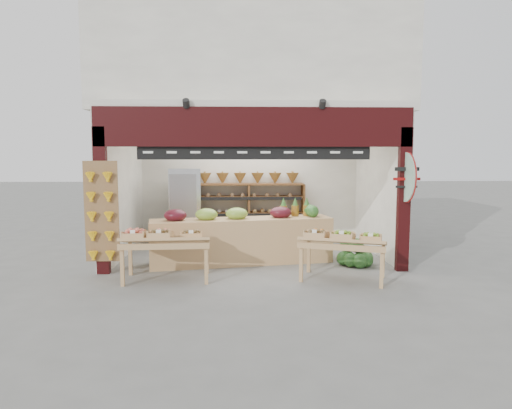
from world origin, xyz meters
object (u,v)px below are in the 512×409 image
object	(u,v)px
refrigerator	(185,208)
mid_counter	(241,239)
cardboard_stack	(201,245)
display_table_right	(340,238)
display_table_left	(161,237)
back_shelving	(249,197)
watermelon_pile	(355,255)

from	to	relation	value
refrigerator	mid_counter	size ratio (longest dim) A/B	0.50
refrigerator	cardboard_stack	xyz separation A→B (m)	(0.45, -1.10, -0.67)
cardboard_stack	display_table_right	size ratio (longest dim) A/B	0.65
display_table_left	display_table_right	size ratio (longest dim) A/B	0.94
back_shelving	mid_counter	xyz separation A→B (m)	(-0.21, -2.30, -0.63)
display_table_left	watermelon_pile	distance (m)	3.77
cardboard_stack	display_table_right	bearing A→B (deg)	-36.62
back_shelving	display_table_left	size ratio (longest dim) A/B	1.80
back_shelving	mid_counter	size ratio (longest dim) A/B	0.75
display_table_right	mid_counter	bearing A→B (deg)	143.53
cardboard_stack	watermelon_pile	xyz separation A→B (m)	(3.09, -0.91, -0.05)
cardboard_stack	watermelon_pile	world-z (taller)	cardboard_stack
back_shelving	display_table_right	bearing A→B (deg)	-67.19
mid_counter	display_table_left	world-z (taller)	mid_counter
refrigerator	display_table_right	bearing A→B (deg)	-50.71
display_table_right	watermelon_pile	xyz separation A→B (m)	(0.53, 0.99, -0.52)
display_table_left	mid_counter	bearing A→B (deg)	39.84
cardboard_stack	mid_counter	bearing A→B (deg)	-36.93
cardboard_stack	display_table_left	bearing A→B (deg)	-106.74
cardboard_stack	display_table_left	xyz separation A→B (m)	(-0.54, -1.80, 0.49)
back_shelving	display_table_left	xyz separation A→B (m)	(-1.60, -3.46, -0.38)
mid_counter	display_table_left	xyz separation A→B (m)	(-1.39, -1.16, 0.25)
display_table_right	back_shelving	bearing A→B (deg)	112.81
back_shelving	display_table_right	distance (m)	3.89
back_shelving	refrigerator	xyz separation A→B (m)	(-1.51, -0.57, -0.19)
refrigerator	display_table_left	size ratio (longest dim) A/B	1.21
cardboard_stack	display_table_left	distance (m)	1.94
display_table_left	display_table_right	distance (m)	3.10
back_shelving	mid_counter	world-z (taller)	back_shelving
cardboard_stack	back_shelving	bearing A→B (deg)	57.60
refrigerator	display_table_left	distance (m)	2.90
mid_counter	display_table_right	world-z (taller)	mid_counter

